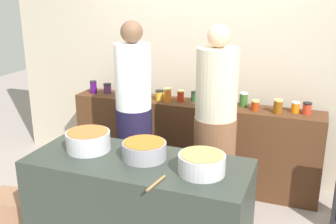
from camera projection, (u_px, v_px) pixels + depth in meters
name	position (u px, v px, depth m)	size (l,w,h in m)	color
storefront_wall	(203.00, 45.00, 4.36)	(4.80, 0.12, 3.00)	#B7AA95
display_shelf	(192.00, 143.00, 4.36)	(2.70, 0.36, 0.93)	#4E2D19
prep_table	(139.00, 210.00, 3.12)	(1.70, 0.70, 0.86)	#2E352E
preserve_jar_0	(93.00, 87.00, 4.57)	(0.08, 0.08, 0.14)	#420F5F
preserve_jar_1	(107.00, 88.00, 4.58)	(0.09, 0.09, 0.11)	#4D2B58
preserve_jar_2	(125.00, 89.00, 4.55)	(0.07, 0.07, 0.11)	orange
preserve_jar_3	(142.00, 94.00, 4.35)	(0.08, 0.08, 0.10)	#5E8A1E
preserve_jar_4	(160.00, 95.00, 4.30)	(0.09, 0.09, 0.11)	gold
preserve_jar_5	(168.00, 95.00, 4.25)	(0.08, 0.08, 0.15)	orange
preserve_jar_6	(181.00, 96.00, 4.24)	(0.07, 0.07, 0.12)	#B02A15
preserve_jar_7	(194.00, 96.00, 4.25)	(0.08, 0.08, 0.11)	#214625
preserve_jar_8	(205.00, 96.00, 4.22)	(0.09, 0.09, 0.13)	#20532E
preserve_jar_9	(215.00, 98.00, 4.16)	(0.08, 0.08, 0.12)	gold
preserve_jar_10	(243.00, 99.00, 4.07)	(0.09, 0.09, 0.14)	#365F27
preserve_jar_11	(255.00, 105.00, 3.95)	(0.08, 0.08, 0.10)	#A33210
preserve_jar_12	(278.00, 106.00, 3.85)	(0.09, 0.09, 0.14)	brown
preserve_jar_13	(295.00, 107.00, 3.88)	(0.08, 0.08, 0.11)	orange
preserve_jar_14	(307.00, 108.00, 3.83)	(0.09, 0.09, 0.12)	red
cooking_pot_left	(88.00, 141.00, 3.17)	(0.35, 0.35, 0.16)	#B7B7BC
cooking_pot_center	(144.00, 150.00, 3.01)	(0.34, 0.34, 0.14)	gray
cooking_pot_right	(202.00, 164.00, 2.77)	(0.33, 0.33, 0.15)	#B7B7BC
wooden_spoon	(156.00, 183.00, 2.63)	(0.02, 0.02, 0.23)	#9E703D
cook_with_tongs	(134.00, 125.00, 3.84)	(0.35, 0.35, 1.82)	#1C1632
cook_in_cap	(215.00, 137.00, 3.56)	(0.38, 0.38, 1.82)	brown
bread_crate	(17.00, 208.00, 3.71)	(0.48, 0.35, 0.26)	#95684C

